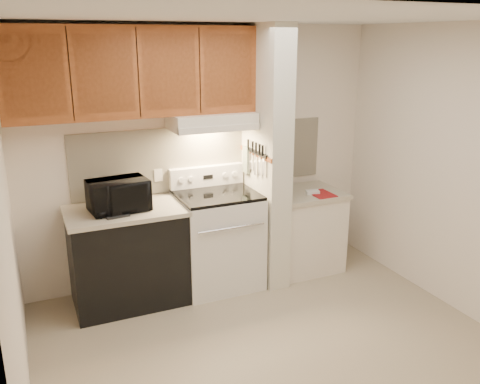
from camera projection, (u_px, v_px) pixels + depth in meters
floor at (271, 344)px, 4.09m from camera, size 3.60×3.60×0.00m
ceiling at (278, 17)px, 3.36m from camera, size 3.60×3.60×0.00m
wall_back at (204, 155)px, 5.04m from camera, size 3.60×2.50×0.02m
wall_left at (6, 233)px, 3.03m from camera, size 0.02×3.00×2.50m
wall_right at (457, 171)px, 4.42m from camera, size 0.02×3.00×2.50m
backsplash at (205, 157)px, 5.03m from camera, size 2.60×0.02×0.63m
range_body at (218, 241)px, 4.97m from camera, size 0.76×0.65×0.92m
oven_window at (230, 249)px, 4.68m from camera, size 0.50×0.01×0.30m
oven_handle at (232, 228)px, 4.58m from camera, size 0.65×0.02×0.02m
cooktop at (217, 195)px, 4.83m from camera, size 0.74×0.64×0.03m
range_backguard at (207, 176)px, 5.05m from camera, size 0.76×0.08×0.20m
range_display at (208, 177)px, 5.01m from camera, size 0.10×0.01×0.04m
range_knob_left_outer at (181, 180)px, 4.90m from camera, size 0.05×0.02×0.05m
range_knob_left_inner at (191, 179)px, 4.94m from camera, size 0.05×0.02×0.05m
range_knob_right_inner at (225, 175)px, 5.08m from camera, size 0.05×0.02×0.05m
range_knob_right_outer at (234, 174)px, 5.12m from camera, size 0.05×0.02×0.05m
dishwasher_front at (128, 258)px, 4.64m from camera, size 1.00×0.63×0.87m
left_countertop at (125, 211)px, 4.51m from camera, size 1.04×0.67×0.04m
spoon_rest at (118, 217)px, 4.29m from camera, size 0.20×0.08×0.01m
teal_jar at (115, 197)px, 4.67m from camera, size 0.11×0.11×0.11m
outlet at (158, 175)px, 4.88m from camera, size 0.08×0.01×0.12m
microwave at (118, 195)px, 4.43m from camera, size 0.54×0.39×0.28m
partition_pillar at (266, 158)px, 4.93m from camera, size 0.22×0.70×2.50m
pillar_trim at (255, 154)px, 4.87m from camera, size 0.01×0.70×0.04m
knife_strip at (257, 153)px, 4.82m from camera, size 0.02×0.42×0.04m
knife_blade_a at (263, 167)px, 4.70m from camera, size 0.01×0.03×0.16m
knife_handle_a at (263, 151)px, 4.67m from camera, size 0.02×0.02×0.10m
knife_blade_b at (260, 166)px, 4.77m from camera, size 0.01×0.04×0.18m
knife_handle_b at (260, 149)px, 4.73m from camera, size 0.02×0.02×0.10m
knife_blade_c at (255, 165)px, 4.86m from camera, size 0.01×0.04×0.20m
knife_handle_c at (256, 148)px, 4.79m from camera, size 0.02×0.02×0.10m
knife_blade_d at (252, 161)px, 4.92m from camera, size 0.01×0.04×0.16m
knife_handle_d at (253, 146)px, 4.86m from camera, size 0.02×0.02×0.10m
knife_blade_e at (249, 161)px, 4.98m from camera, size 0.01×0.04×0.18m
knife_handle_e at (248, 144)px, 4.95m from camera, size 0.02×0.02×0.10m
oven_mitt at (246, 160)px, 5.04m from camera, size 0.03×0.11×0.26m
right_cab_base at (304, 232)px, 5.35m from camera, size 0.70×0.60×0.81m
right_countertop at (305, 193)px, 5.23m from camera, size 0.74×0.64×0.04m
red_folder at (321, 194)px, 5.13m from camera, size 0.21×0.29×0.01m
white_box at (313, 192)px, 5.14m from camera, size 0.15×0.12×0.04m
range_hood at (211, 121)px, 4.74m from camera, size 0.78×0.44×0.15m
hood_lip at (220, 129)px, 4.57m from camera, size 0.78×0.04×0.06m
upper_cabinets at (134, 72)px, 4.38m from camera, size 2.18×0.33×0.77m
cab_door_a at (33, 76)px, 3.92m from camera, size 0.46×0.01×0.63m
cab_gap_a at (70, 75)px, 4.03m from camera, size 0.01×0.01×0.73m
cab_door_b at (105, 74)px, 4.13m from camera, size 0.46×0.01×0.63m
cab_gap_b at (138, 73)px, 4.24m from camera, size 0.01×0.01×0.73m
cab_door_c at (170, 72)px, 4.34m from camera, size 0.46×0.01×0.63m
cab_gap_c at (200, 71)px, 4.45m from camera, size 0.01×0.01×0.73m
cab_door_d at (228, 70)px, 4.55m from camera, size 0.46×0.01×0.63m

